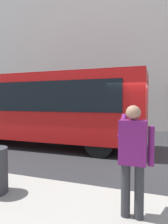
{
  "coord_description": "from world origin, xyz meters",
  "views": [
    {
      "loc": [
        -0.26,
        7.47,
        1.9
      ],
      "look_at": [
        2.49,
        -0.31,
        1.49
      ],
      "focal_mm": 32.45,
      "sensor_mm": 36.0,
      "label": 1
    }
  ],
  "objects": [
    {
      "name": "ground_plane",
      "position": [
        0.0,
        0.0,
        0.0
      ],
      "size": [
        60.0,
        60.0,
        0.0
      ],
      "primitive_type": "plane",
      "color": "#2B2B2D"
    },
    {
      "name": "pedestrian_photographer",
      "position": [
        0.05,
        4.41,
        1.14
      ],
      "size": [
        0.53,
        0.52,
        1.7
      ],
      "color": "#2D2D33",
      "rests_on": "sidewalk_curb"
    },
    {
      "name": "red_bus",
      "position": [
        4.54,
        -0.22,
        1.68
      ],
      "size": [
        9.05,
        2.54,
        3.08
      ],
      "color": "red",
      "rests_on": "ground_plane"
    },
    {
      "name": "building_facade_far",
      "position": [
        -0.02,
        -6.8,
        5.99
      ],
      "size": [
        28.0,
        1.55,
        12.0
      ],
      "color": "beige",
      "rests_on": "ground_plane"
    }
  ]
}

